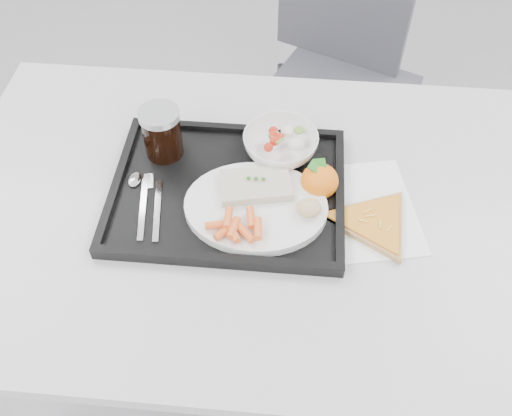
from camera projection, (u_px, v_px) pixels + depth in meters
table at (250, 226)px, 1.16m from camera, size 1.20×0.80×0.75m
chair at (339, 59)px, 1.75m from camera, size 0.55×0.56×0.93m
tray at (228, 191)px, 1.11m from camera, size 0.45×0.35×0.03m
dinner_plate at (256, 207)px, 1.07m from camera, size 0.27×0.27×0.02m
fish_fillet at (256, 185)px, 1.08m from camera, size 0.15×0.11×0.03m
bread_roll at (309, 208)px, 1.04m from camera, size 0.05×0.05×0.03m
salad_bowl at (281, 144)px, 1.15m from camera, size 0.15×0.15×0.05m
cola_glass at (162, 132)px, 1.13m from camera, size 0.08×0.08×0.11m
cutlery at (145, 197)px, 1.09m from camera, size 0.09×0.17×0.01m
napkin at (349, 211)px, 1.09m from camera, size 0.29×0.29×0.00m
tangerine at (320, 181)px, 1.10m from camera, size 0.09×0.09×0.07m
pizza_slice at (372, 222)px, 1.06m from camera, size 0.23×0.23×0.02m
carrot_pile at (236, 227)px, 1.01m from camera, size 0.11×0.08×0.02m
salad_contents at (285, 139)px, 1.15m from camera, size 0.08×0.08×0.02m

